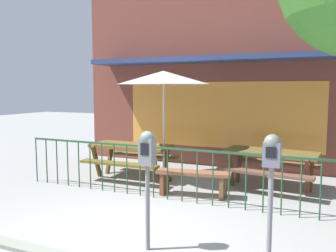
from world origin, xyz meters
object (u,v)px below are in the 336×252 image
at_px(patio_bench, 193,178).
at_px(parking_meter_near, 271,167).
at_px(picnic_table_right, 271,159).
at_px(picnic_table_left, 131,152).
at_px(parking_meter_far, 147,159).
at_px(patio_umbrella, 164,78).

bearing_deg(patio_bench, parking_meter_near, -53.55).
height_order(picnic_table_right, patio_bench, picnic_table_right).
xyz_separation_m(picnic_table_left, patio_bench, (1.74, -0.70, -0.26)).
relative_size(picnic_table_right, parking_meter_near, 1.25).
bearing_deg(parking_meter_far, parking_meter_near, 0.84).
xyz_separation_m(patio_umbrella, parking_meter_near, (2.66, -3.09, -1.05)).
bearing_deg(patio_umbrella, patio_bench, -39.83).
distance_m(parking_meter_near, parking_meter_far, 1.47).
relative_size(patio_umbrella, parking_meter_far, 1.59).
bearing_deg(parking_meter_near, patio_bench, 126.45).
bearing_deg(patio_umbrella, parking_meter_near, -49.29).
relative_size(picnic_table_right, patio_bench, 1.35).
relative_size(picnic_table_right, patio_umbrella, 0.81).
distance_m(picnic_table_left, parking_meter_far, 3.61).
distance_m(patio_bench, parking_meter_near, 2.94).
bearing_deg(parking_meter_far, picnic_table_right, 72.67).
bearing_deg(picnic_table_left, patio_umbrella, 8.47).
height_order(picnic_table_right, parking_meter_near, parking_meter_near).
bearing_deg(patio_umbrella, parking_meter_far, -69.10).
distance_m(picnic_table_right, parking_meter_far, 3.59).
bearing_deg(patio_bench, patio_umbrella, 140.17).
distance_m(patio_umbrella, patio_bench, 2.28).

